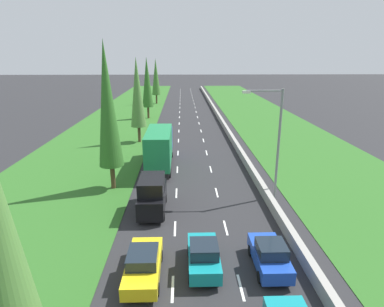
{
  "coord_description": "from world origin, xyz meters",
  "views": [
    {
      "loc": [
        -1.17,
        1.21,
        11.41
      ],
      "look_at": [
        -0.17,
        34.55,
        1.28
      ],
      "focal_mm": 30.23,
      "sensor_mm": 36.0,
      "label": 1
    }
  ],
  "objects_px": {
    "poplar_tree_third": "(137,93)",
    "poplar_tree_fourth": "(147,82)",
    "black_van_left_lane": "(152,194)",
    "street_light_mast": "(275,137)",
    "poplar_tree_second": "(107,106)",
    "poplar_tree_fifth": "(156,77)",
    "blue_hatchback_right_lane": "(270,255)",
    "yellow_sedan_left_lane_second": "(143,264)",
    "teal_hatchback_centre_lane": "(204,256)",
    "green_box_truck_left_lane": "(160,148)"
  },
  "relations": [
    {
      "from": "green_box_truck_left_lane",
      "to": "street_light_mast",
      "type": "relative_size",
      "value": 1.04
    },
    {
      "from": "poplar_tree_second",
      "to": "poplar_tree_fourth",
      "type": "relative_size",
      "value": 1.13
    },
    {
      "from": "teal_hatchback_centre_lane",
      "to": "green_box_truck_left_lane",
      "type": "height_order",
      "value": "green_box_truck_left_lane"
    },
    {
      "from": "poplar_tree_second",
      "to": "black_van_left_lane",
      "type": "bearing_deg",
      "value": -49.68
    },
    {
      "from": "yellow_sedan_left_lane_second",
      "to": "poplar_tree_second",
      "type": "relative_size",
      "value": 0.35
    },
    {
      "from": "poplar_tree_fourth",
      "to": "street_light_mast",
      "type": "relative_size",
      "value": 1.26
    },
    {
      "from": "yellow_sedan_left_lane_second",
      "to": "poplar_tree_fourth",
      "type": "relative_size",
      "value": 0.4
    },
    {
      "from": "poplar_tree_fourth",
      "to": "green_box_truck_left_lane",
      "type": "bearing_deg",
      "value": -81.89
    },
    {
      "from": "green_box_truck_left_lane",
      "to": "poplar_tree_fourth",
      "type": "distance_m",
      "value": 28.9
    },
    {
      "from": "poplar_tree_second",
      "to": "yellow_sedan_left_lane_second",
      "type": "bearing_deg",
      "value": -71.6
    },
    {
      "from": "teal_hatchback_centre_lane",
      "to": "green_box_truck_left_lane",
      "type": "relative_size",
      "value": 0.41
    },
    {
      "from": "poplar_tree_fourth",
      "to": "black_van_left_lane",
      "type": "bearing_deg",
      "value": -83.88
    },
    {
      "from": "teal_hatchback_centre_lane",
      "to": "poplar_tree_fifth",
      "type": "bearing_deg",
      "value": 96.53
    },
    {
      "from": "black_van_left_lane",
      "to": "blue_hatchback_right_lane",
      "type": "height_order",
      "value": "black_van_left_lane"
    },
    {
      "from": "blue_hatchback_right_lane",
      "to": "yellow_sedan_left_lane_second",
      "type": "bearing_deg",
      "value": -175.45
    },
    {
      "from": "yellow_sedan_left_lane_second",
      "to": "street_light_mast",
      "type": "height_order",
      "value": "street_light_mast"
    },
    {
      "from": "poplar_tree_fifth",
      "to": "street_light_mast",
      "type": "xyz_separation_m",
      "value": [
        13.67,
        -55.56,
        -1.24
      ]
    },
    {
      "from": "black_van_left_lane",
      "to": "poplar_tree_third",
      "type": "bearing_deg",
      "value": 99.82
    },
    {
      "from": "black_van_left_lane",
      "to": "blue_hatchback_right_lane",
      "type": "distance_m",
      "value": 10.07
    },
    {
      "from": "poplar_tree_fifth",
      "to": "poplar_tree_second",
      "type": "bearing_deg",
      "value": -89.89
    },
    {
      "from": "poplar_tree_second",
      "to": "street_light_mast",
      "type": "xyz_separation_m",
      "value": [
        13.57,
        -2.29,
        -2.19
      ]
    },
    {
      "from": "green_box_truck_left_lane",
      "to": "yellow_sedan_left_lane_second",
      "type": "bearing_deg",
      "value": -89.12
    },
    {
      "from": "poplar_tree_third",
      "to": "street_light_mast",
      "type": "height_order",
      "value": "poplar_tree_third"
    },
    {
      "from": "teal_hatchback_centre_lane",
      "to": "blue_hatchback_right_lane",
      "type": "height_order",
      "value": "same"
    },
    {
      "from": "blue_hatchback_right_lane",
      "to": "poplar_tree_fourth",
      "type": "distance_m",
      "value": 47.31
    },
    {
      "from": "green_box_truck_left_lane",
      "to": "poplar_tree_third",
      "type": "xyz_separation_m",
      "value": [
        -3.52,
        10.67,
        4.53
      ]
    },
    {
      "from": "teal_hatchback_centre_lane",
      "to": "street_light_mast",
      "type": "xyz_separation_m",
      "value": [
        6.24,
        9.37,
        4.4
      ]
    },
    {
      "from": "yellow_sedan_left_lane_second",
      "to": "black_van_left_lane",
      "type": "bearing_deg",
      "value": 91.35
    },
    {
      "from": "yellow_sedan_left_lane_second",
      "to": "poplar_tree_second",
      "type": "xyz_separation_m",
      "value": [
        -4.09,
        12.3,
        6.61
      ]
    },
    {
      "from": "poplar_tree_second",
      "to": "poplar_tree_fourth",
      "type": "distance_m",
      "value": 33.86
    },
    {
      "from": "street_light_mast",
      "to": "poplar_tree_fifth",
      "type": "bearing_deg",
      "value": 103.83
    },
    {
      "from": "poplar_tree_second",
      "to": "street_light_mast",
      "type": "bearing_deg",
      "value": -9.6
    },
    {
      "from": "blue_hatchback_right_lane",
      "to": "poplar_tree_second",
      "type": "bearing_deg",
      "value": 133.06
    },
    {
      "from": "yellow_sedan_left_lane_second",
      "to": "teal_hatchback_centre_lane",
      "type": "height_order",
      "value": "teal_hatchback_centre_lane"
    },
    {
      "from": "street_light_mast",
      "to": "poplar_tree_third",
      "type": "bearing_deg",
      "value": 125.58
    },
    {
      "from": "green_box_truck_left_lane",
      "to": "poplar_tree_fifth",
      "type": "bearing_deg",
      "value": 94.7
    },
    {
      "from": "poplar_tree_third",
      "to": "poplar_tree_fourth",
      "type": "distance_m",
      "value": 17.6
    },
    {
      "from": "blue_hatchback_right_lane",
      "to": "green_box_truck_left_lane",
      "type": "relative_size",
      "value": 0.41
    },
    {
      "from": "green_box_truck_left_lane",
      "to": "poplar_tree_second",
      "type": "relative_size",
      "value": 0.74
    },
    {
      "from": "black_van_left_lane",
      "to": "street_light_mast",
      "type": "xyz_separation_m",
      "value": [
        9.66,
        2.31,
        3.83
      ]
    },
    {
      "from": "blue_hatchback_right_lane",
      "to": "poplar_tree_fifth",
      "type": "xyz_separation_m",
      "value": [
        -11.08,
        65.01,
        5.64
      ]
    },
    {
      "from": "black_van_left_lane",
      "to": "blue_hatchback_right_lane",
      "type": "xyz_separation_m",
      "value": [
        7.07,
        -7.14,
        -0.56
      ]
    },
    {
      "from": "teal_hatchback_centre_lane",
      "to": "street_light_mast",
      "type": "bearing_deg",
      "value": 56.34
    },
    {
      "from": "poplar_tree_fourth",
      "to": "poplar_tree_fifth",
      "type": "height_order",
      "value": "poplar_tree_fourth"
    },
    {
      "from": "poplar_tree_second",
      "to": "poplar_tree_fifth",
      "type": "height_order",
      "value": "poplar_tree_second"
    },
    {
      "from": "yellow_sedan_left_lane_second",
      "to": "poplar_tree_fifth",
      "type": "xyz_separation_m",
      "value": [
        -4.2,
        65.56,
        5.66
      ]
    },
    {
      "from": "poplar_tree_fifth",
      "to": "green_box_truck_left_lane",
      "type": "bearing_deg",
      "value": -85.3
    },
    {
      "from": "black_van_left_lane",
      "to": "street_light_mast",
      "type": "relative_size",
      "value": 0.54
    },
    {
      "from": "blue_hatchback_right_lane",
      "to": "poplar_tree_third",
      "type": "xyz_separation_m",
      "value": [
        -10.68,
        28.0,
        5.88
      ]
    },
    {
      "from": "blue_hatchback_right_lane",
      "to": "poplar_tree_third",
      "type": "relative_size",
      "value": 0.34
    }
  ]
}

